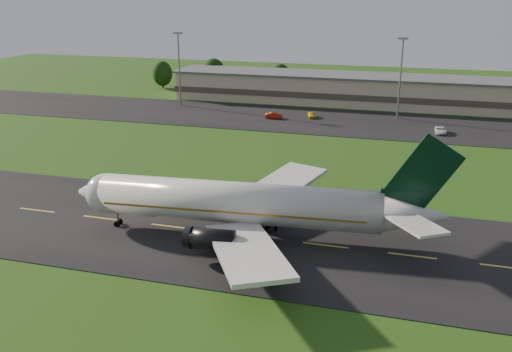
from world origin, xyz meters
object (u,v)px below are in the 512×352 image
(terminal, at_px, (406,93))
(service_vehicle_a, at_px, (312,115))
(service_vehicle_c, at_px, (441,130))
(airliner, at_px, (244,204))
(service_vehicle_b, at_px, (274,116))
(light_mast_centre, at_px, (401,69))
(light_mast_west, at_px, (179,60))

(terminal, height_order, service_vehicle_a, terminal)
(service_vehicle_c, bearing_deg, terminal, 104.74)
(terminal, height_order, service_vehicle_c, terminal)
(airliner, height_order, service_vehicle_b, airliner)
(terminal, bearing_deg, light_mast_centre, -94.95)
(terminal, bearing_deg, light_mast_west, -165.24)
(terminal, relative_size, service_vehicle_a, 34.78)
(service_vehicle_a, bearing_deg, light_mast_west, 154.02)
(service_vehicle_a, height_order, service_vehicle_c, service_vehicle_c)
(service_vehicle_a, distance_m, service_vehicle_c, 32.69)
(light_mast_west, distance_m, service_vehicle_b, 33.19)
(light_mast_west, height_order, light_mast_centre, same)
(light_mast_centre, bearing_deg, light_mast_west, 180.00)
(light_mast_west, xyz_separation_m, service_vehicle_a, (38.77, -5.31, -11.93))
(terminal, distance_m, service_vehicle_a, 31.37)
(airliner, xyz_separation_m, service_vehicle_b, (-14.27, 70.84, -3.82))
(light_mast_centre, distance_m, service_vehicle_a, 24.92)
(light_mast_west, height_order, service_vehicle_c, light_mast_west)
(terminal, distance_m, light_mast_west, 64.10)
(airliner, relative_size, light_mast_centre, 2.52)
(terminal, xyz_separation_m, service_vehicle_b, (-31.78, -25.26, -3.15))
(light_mast_west, relative_size, service_vehicle_b, 4.50)
(terminal, bearing_deg, service_vehicle_c, -73.13)
(airliner, xyz_separation_m, light_mast_west, (-43.90, 79.92, 8.08))
(light_mast_centre, bearing_deg, airliner, -101.39)
(terminal, height_order, light_mast_centre, light_mast_centre)
(light_mast_centre, bearing_deg, service_vehicle_c, -52.41)
(light_mast_west, height_order, service_vehicle_b, light_mast_west)
(service_vehicle_a, relative_size, service_vehicle_c, 0.79)
(light_mast_west, bearing_deg, service_vehicle_b, -17.04)
(light_mast_centre, xyz_separation_m, service_vehicle_a, (-21.23, -5.31, -11.93))
(terminal, xyz_separation_m, service_vehicle_a, (-22.63, -21.49, -3.18))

